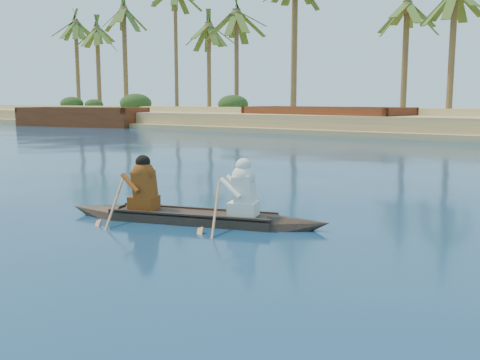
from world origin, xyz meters
The scene contains 6 objects.
ground centered at (0.00, 0.00, 0.00)m, with size 160.00×160.00×0.00m, color navy.
palm_grove centered at (0.00, 35.00, 8.00)m, with size 110.00×14.00×16.00m, color #3E5D21, non-canonical shape.
shrub_cluster centered at (0.00, 31.50, 1.20)m, with size 100.00×6.00×2.40m, color #273D16, non-canonical shape.
canoe centered at (3.76, -2.19, 0.28)m, with size 5.24×2.28×1.46m.
barge_left centered at (-29.69, 22.00, 0.70)m, with size 12.60×6.34×2.01m.
barge_mid centered at (-7.80, 26.83, 0.76)m, with size 13.66×6.63×2.18m.
Camera 1 is at (10.27, -9.89, 2.32)m, focal length 40.00 mm.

